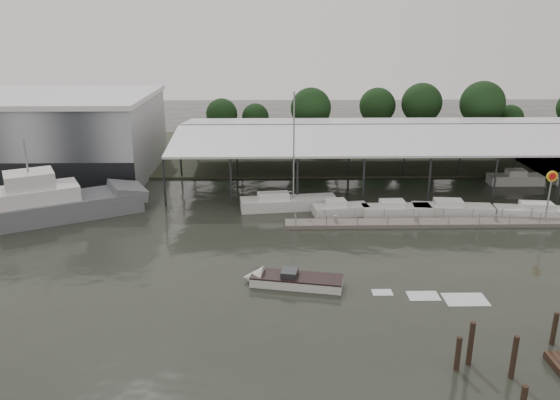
{
  "coord_description": "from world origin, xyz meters",
  "views": [
    {
      "loc": [
        -0.5,
        -40.59,
        19.45
      ],
      "look_at": [
        0.48,
        10.69,
        2.5
      ],
      "focal_mm": 35.0,
      "sensor_mm": 36.0,
      "label": 1
    }
  ],
  "objects_px": {
    "shell_fuel_sign": "(550,187)",
    "speedboat_underway": "(288,280)",
    "grey_trawler": "(47,205)",
    "white_sailboat": "(287,203)"
  },
  "relations": [
    {
      "from": "grey_trawler",
      "to": "speedboat_underway",
      "type": "relative_size",
      "value": 1.06
    },
    {
      "from": "grey_trawler",
      "to": "shell_fuel_sign",
      "type": "bearing_deg",
      "value": -29.96
    },
    {
      "from": "shell_fuel_sign",
      "to": "speedboat_underway",
      "type": "height_order",
      "value": "shell_fuel_sign"
    },
    {
      "from": "grey_trawler",
      "to": "speedboat_underway",
      "type": "xyz_separation_m",
      "value": [
        24.15,
        -15.07,
        -1.19
      ]
    },
    {
      "from": "white_sailboat",
      "to": "speedboat_underway",
      "type": "distance_m",
      "value": 17.97
    },
    {
      "from": "grey_trawler",
      "to": "white_sailboat",
      "type": "height_order",
      "value": "white_sailboat"
    },
    {
      "from": "shell_fuel_sign",
      "to": "speedboat_underway",
      "type": "xyz_separation_m",
      "value": [
        -26.12,
        -12.66,
        -3.53
      ]
    },
    {
      "from": "grey_trawler",
      "to": "white_sailboat",
      "type": "bearing_deg",
      "value": -20.52
    },
    {
      "from": "grey_trawler",
      "to": "white_sailboat",
      "type": "xyz_separation_m",
      "value": [
        24.59,
        2.89,
        -0.93
      ]
    },
    {
      "from": "shell_fuel_sign",
      "to": "white_sailboat",
      "type": "xyz_separation_m",
      "value": [
        -25.68,
        5.3,
        -3.28
      ]
    }
  ]
}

